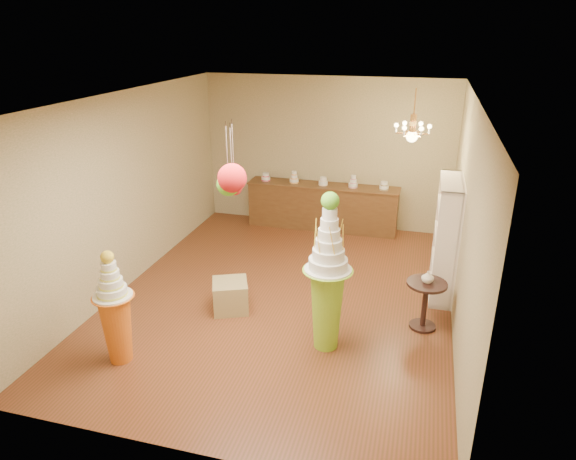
% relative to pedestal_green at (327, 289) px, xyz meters
% --- Properties ---
extents(floor, '(6.50, 6.50, 0.00)m').
position_rel_pedestal_green_xyz_m(floor, '(-0.89, 1.13, -0.83)').
color(floor, '#5D2F19').
rests_on(floor, ground).
extents(ceiling, '(6.50, 6.50, 0.00)m').
position_rel_pedestal_green_xyz_m(ceiling, '(-0.89, 1.13, 2.17)').
color(ceiling, silver).
rests_on(ceiling, ground).
extents(wall_back, '(5.00, 0.04, 3.00)m').
position_rel_pedestal_green_xyz_m(wall_back, '(-0.89, 4.38, 0.67)').
color(wall_back, tan).
rests_on(wall_back, ground).
extents(wall_front, '(5.00, 0.04, 3.00)m').
position_rel_pedestal_green_xyz_m(wall_front, '(-0.89, -2.12, 0.67)').
color(wall_front, tan).
rests_on(wall_front, ground).
extents(wall_left, '(0.04, 6.50, 3.00)m').
position_rel_pedestal_green_xyz_m(wall_left, '(-3.39, 1.13, 0.67)').
color(wall_left, tan).
rests_on(wall_left, ground).
extents(wall_right, '(0.04, 6.50, 3.00)m').
position_rel_pedestal_green_xyz_m(wall_right, '(1.61, 1.13, 0.67)').
color(wall_right, tan).
rests_on(wall_right, ground).
extents(pedestal_green, '(0.69, 0.69, 2.10)m').
position_rel_pedestal_green_xyz_m(pedestal_green, '(0.00, 0.00, 0.00)').
color(pedestal_green, '#8AC52B').
rests_on(pedestal_green, floor).
extents(pedestal_orange, '(0.47, 0.47, 1.48)m').
position_rel_pedestal_green_xyz_m(pedestal_orange, '(-2.41, -0.95, -0.24)').
color(pedestal_orange, '#C95E17').
rests_on(pedestal_orange, floor).
extents(burlap_riser, '(0.65, 0.65, 0.45)m').
position_rel_pedestal_green_xyz_m(burlap_riser, '(-1.53, 0.54, -0.61)').
color(burlap_riser, olive).
rests_on(burlap_riser, floor).
extents(sideboard, '(3.04, 0.54, 1.16)m').
position_rel_pedestal_green_xyz_m(sideboard, '(-0.89, 4.10, -0.35)').
color(sideboard, '#53341A').
rests_on(sideboard, floor).
extents(shelving_unit, '(0.33, 1.20, 1.80)m').
position_rel_pedestal_green_xyz_m(shelving_unit, '(1.45, 1.93, 0.07)').
color(shelving_unit, silver).
rests_on(shelving_unit, floor).
extents(round_table, '(0.68, 0.68, 0.69)m').
position_rel_pedestal_green_xyz_m(round_table, '(1.21, 0.79, -0.39)').
color(round_table, black).
rests_on(round_table, floor).
extents(vase, '(0.16, 0.16, 0.17)m').
position_rel_pedestal_green_xyz_m(vase, '(1.21, 0.79, -0.06)').
color(vase, silver).
rests_on(vase, round_table).
extents(pom_red_left, '(0.30, 0.30, 0.72)m').
position_rel_pedestal_green_xyz_m(pom_red_left, '(-0.88, -0.84, 1.60)').
color(pom_red_left, '#443731').
rests_on(pom_red_left, ceiling).
extents(pom_green_mid, '(0.25, 0.25, 0.78)m').
position_rel_pedestal_green_xyz_m(pom_green_mid, '(-0.95, -0.77, 1.51)').
color(pom_green_mid, '#443731').
rests_on(pom_green_mid, ceiling).
extents(pom_red_right, '(0.17, 0.17, 0.82)m').
position_rel_pedestal_green_xyz_m(pom_red_right, '(-0.94, -0.63, 1.43)').
color(pom_red_right, '#443731').
rests_on(pom_red_right, ceiling).
extents(chandelier, '(0.62, 0.62, 0.85)m').
position_rel_pedestal_green_xyz_m(chandelier, '(0.79, 2.73, 1.47)').
color(chandelier, '#D7954C').
rests_on(chandelier, ceiling).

